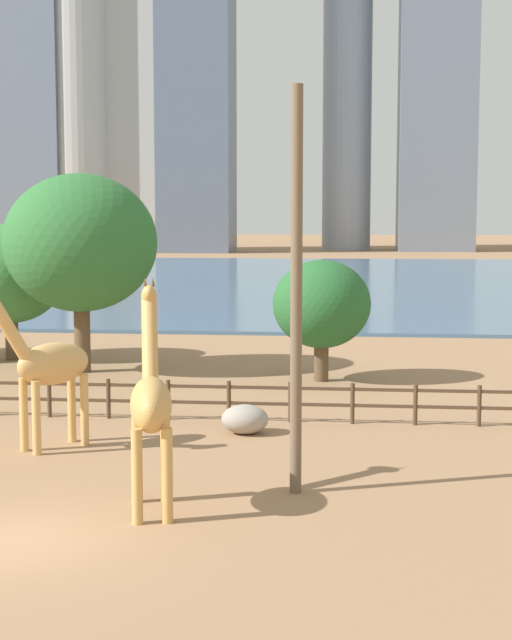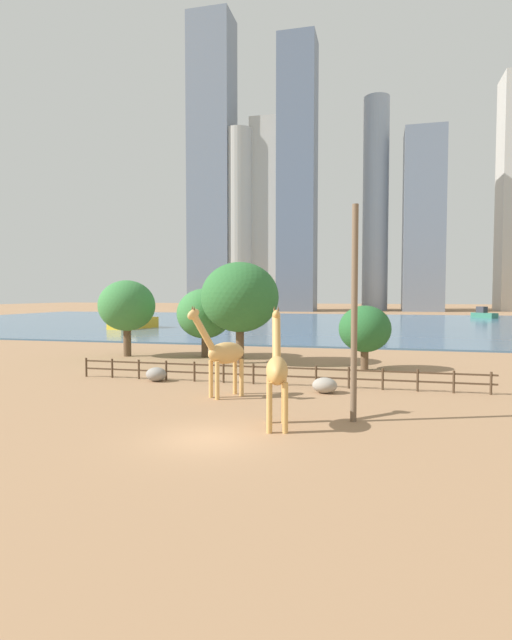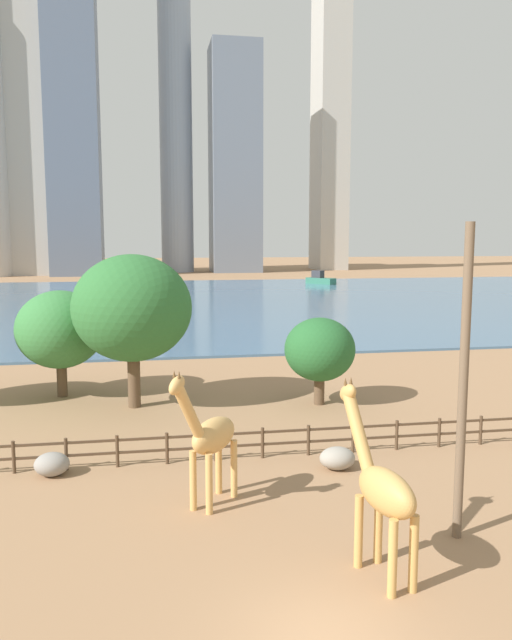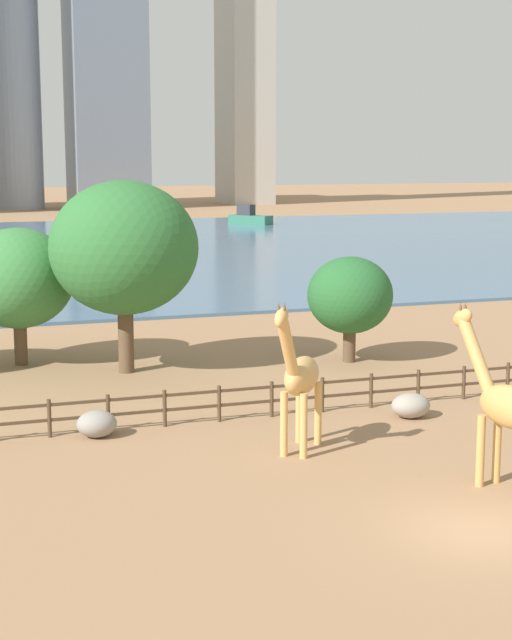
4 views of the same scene
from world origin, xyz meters
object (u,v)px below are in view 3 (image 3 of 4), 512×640
object	(u,v)px
utility_pole	(463,384)
boulder_near_fence	(52,464)
boulder_by_pole	(337,458)
giraffe_tall	(210,437)
giraffe_companion	(382,489)
tree_left_large	(132,308)
tree_center_broad	(320,350)
boat_sailboat	(320,279)
tree_left_small	(60,330)

from	to	relation	value
utility_pole	boulder_near_fence	bearing A→B (deg)	150.48
utility_pole	boulder_by_pole	world-z (taller)	utility_pole
giraffe_tall	giraffe_companion	bearing A→B (deg)	76.90
tree_left_large	tree_center_broad	distance (m)	10.39
boulder_by_pole	giraffe_companion	bearing A→B (deg)	-98.99
giraffe_tall	boat_sailboat	bearing A→B (deg)	-158.93
boulder_near_fence	tree_left_small	size ratio (longest dim) A/B	0.22
boulder_near_fence	giraffe_tall	bearing A→B (deg)	-33.20
boulder_near_fence	boulder_by_pole	distance (m)	11.15
utility_pole	boulder_near_fence	world-z (taller)	utility_pole
giraffe_companion	boulder_by_pole	xyz separation A→B (m)	(1.23, 7.75, -2.01)
utility_pole	tree_center_broad	distance (m)	15.76
boulder_by_pole	tree_left_small	world-z (taller)	tree_left_small
tree_center_broad	tree_left_small	bearing A→B (deg)	163.24
giraffe_tall	boulder_near_fence	bearing A→B (deg)	-84.17
giraffe_tall	giraffe_companion	size ratio (longest dim) A/B	0.99
boulder_by_pole	tree_left_large	world-z (taller)	tree_left_large
giraffe_companion	tree_left_small	distance (m)	24.30
tree_center_broad	boat_sailboat	world-z (taller)	tree_center_broad
giraffe_companion	giraffe_tall	bearing A→B (deg)	25.30
boulder_by_pole	tree_left_large	bearing A→B (deg)	126.87
giraffe_companion	tree_left_large	distance (m)	19.98
giraffe_tall	tree_center_broad	bearing A→B (deg)	-171.98
boulder_by_pole	boulder_near_fence	bearing A→B (deg)	173.47
utility_pole	boulder_near_fence	distance (m)	15.55
boulder_by_pole	utility_pole	bearing A→B (deg)	-72.55
boat_sailboat	tree_left_large	bearing A→B (deg)	-59.75
giraffe_companion	tree_left_large	xyz separation A→B (m)	(-6.86, 18.54, 2.95)
giraffe_tall	utility_pole	size ratio (longest dim) A/B	0.53
giraffe_companion	utility_pole	xyz separation A→B (m)	(3.14, 1.66, 2.35)
boulder_by_pole	boat_sailboat	size ratio (longest dim) A/B	0.24
boulder_by_pole	tree_left_small	xyz separation A→B (m)	(-12.25, 13.86, 3.46)
boulder_by_pole	tree_left_large	distance (m)	14.36
tree_left_large	tree_left_small	world-z (taller)	tree_left_large
utility_pole	boat_sailboat	world-z (taller)	utility_pole
boulder_near_fence	boulder_by_pole	world-z (taller)	boulder_near_fence
boulder_by_pole	boat_sailboat	xyz separation A→B (m)	(26.36, 95.17, 0.64)
tree_left_large	boat_sailboat	bearing A→B (deg)	67.79
giraffe_companion	tree_center_broad	xyz separation A→B (m)	(3.19, 17.33, 0.60)
utility_pole	tree_center_broad	xyz separation A→B (m)	(0.05, 15.67, -1.74)
giraffe_companion	boat_sailboat	distance (m)	106.56
giraffe_companion	boulder_by_pole	bearing A→B (deg)	-21.56
boulder_near_fence	tree_left_small	world-z (taller)	tree_left_small
tree_center_broad	boulder_near_fence	bearing A→B (deg)	-147.48
giraffe_companion	tree_left_small	world-z (taller)	tree_left_small
giraffe_tall	utility_pole	xyz separation A→B (m)	(7.22, -3.58, 2.36)
utility_pole	tree_center_broad	world-z (taller)	utility_pole
boat_sailboat	boulder_near_fence	bearing A→B (deg)	-59.27
giraffe_tall	boat_sailboat	xyz separation A→B (m)	(31.66, 97.68, -1.35)
utility_pole	tree_left_small	distance (m)	24.48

